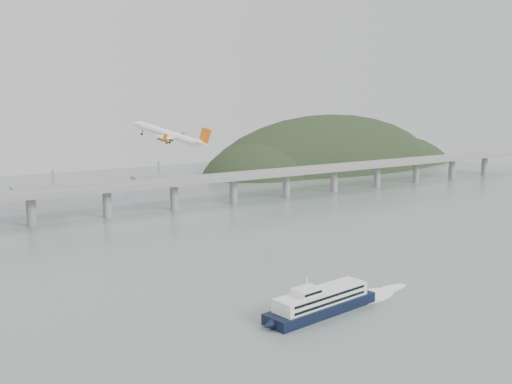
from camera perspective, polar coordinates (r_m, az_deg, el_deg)
ground at (r=265.92m, az=6.38°, el=-9.38°), size 900.00×900.00×0.00m
bridge at (r=431.45m, az=-10.39°, el=0.33°), size 800.00×22.00×23.90m
headland at (r=696.92m, az=7.85°, el=0.84°), size 365.00×155.00×156.00m
ferry at (r=240.23m, az=6.23°, el=-10.38°), size 85.05×23.81×16.08m
airliner at (r=315.11m, az=-8.16°, el=5.41°), size 35.82×34.36×15.75m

